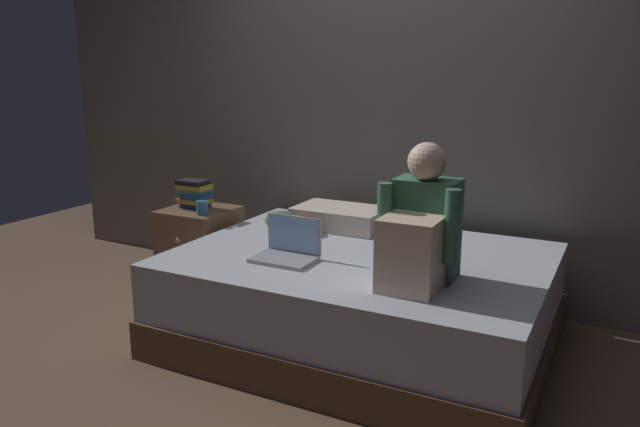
% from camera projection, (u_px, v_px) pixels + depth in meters
% --- Properties ---
extents(ground_plane, '(8.00, 8.00, 0.00)m').
position_uv_depth(ground_plane, '(304.00, 356.00, 3.27)').
color(ground_plane, brown).
extents(wall_back, '(5.60, 0.10, 2.70)m').
position_uv_depth(wall_back, '(391.00, 93.00, 3.99)').
color(wall_back, slate).
rests_on(wall_back, ground_plane).
extents(bed, '(2.00, 1.50, 0.52)m').
position_uv_depth(bed, '(361.00, 299.00, 3.38)').
color(bed, brown).
rests_on(bed, ground_plane).
extents(nightstand, '(0.44, 0.46, 0.59)m').
position_uv_depth(nightstand, '(200.00, 251.00, 4.15)').
color(nightstand, brown).
rests_on(nightstand, ground_plane).
extents(person_sitting, '(0.39, 0.44, 0.66)m').
position_uv_depth(person_sitting, '(420.00, 231.00, 2.82)').
color(person_sitting, '#38664C').
rests_on(person_sitting, bed).
extents(laptop, '(0.32, 0.23, 0.22)m').
position_uv_depth(laptop, '(288.00, 249.00, 3.20)').
color(laptop, '#9EA0A5').
rests_on(laptop, bed).
extents(pillow, '(0.56, 0.36, 0.13)m').
position_uv_depth(pillow, '(340.00, 217.00, 3.84)').
color(pillow, beige).
rests_on(pillow, bed).
extents(book_stack, '(0.22, 0.16, 0.19)m').
position_uv_depth(book_stack, '(195.00, 194.00, 4.08)').
color(book_stack, '#284C84').
rests_on(book_stack, nightstand).
extents(mug, '(0.08, 0.08, 0.09)m').
position_uv_depth(mug, '(202.00, 208.00, 3.91)').
color(mug, teal).
rests_on(mug, nightstand).
extents(clothes_pile, '(0.35, 0.21, 0.12)m').
position_uv_depth(clothes_pile, '(292.00, 223.00, 3.75)').
color(clothes_pile, '#4C6B56').
rests_on(clothes_pile, bed).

